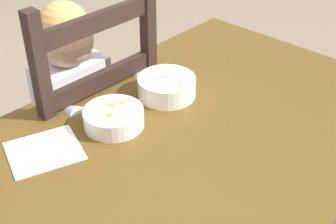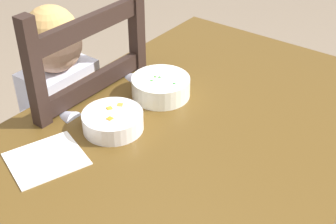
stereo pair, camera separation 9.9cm
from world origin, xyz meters
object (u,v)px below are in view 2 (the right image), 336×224
dining_table (179,170)px  dining_chair (73,145)px  child_figure (68,106)px  bowl_of_peas (161,86)px  spoon (123,114)px  bowl_of_carrots (113,120)px

dining_table → dining_chair: 0.48m
child_figure → bowl_of_peas: size_ratio=5.79×
bowl_of_peas → dining_table: bearing=-129.2°
dining_chair → child_figure: size_ratio=1.08×
child_figure → dining_table: bearing=-93.8°
bowl_of_peas → spoon: bowl_of_peas is taller
child_figure → bowl_of_peas: child_figure is taller
dining_chair → spoon: 0.38m
dining_chair → child_figure: 0.16m
dining_table → bowl_of_peas: size_ratio=8.09×
dining_table → bowl_of_carrots: bowl_of_carrots is taller
spoon → dining_table: bearing=-86.0°
bowl_of_carrots → spoon: bowl_of_carrots is taller
bowl_of_peas → bowl_of_carrots: size_ratio=1.06×
dining_table → dining_chair: bearing=86.3°
child_figure → bowl_of_carrots: 0.33m
dining_chair → bowl_of_peas: 0.42m
dining_chair → spoon: bearing=-98.6°
child_figure → spoon: bearing=-98.8°
dining_table → spoon: (-0.01, 0.18, 0.11)m
bowl_of_peas → bowl_of_carrots: bearing=180.0°
dining_chair → spoon: size_ratio=7.40×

